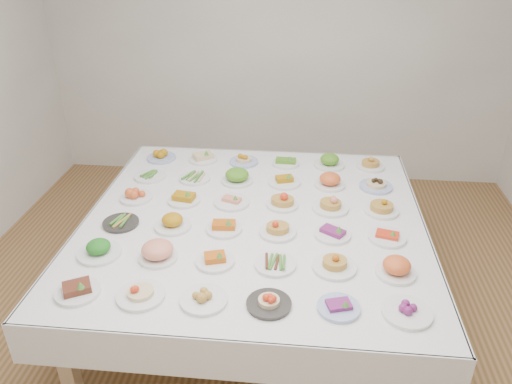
# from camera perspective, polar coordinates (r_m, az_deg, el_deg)

# --- Properties ---
(room_envelope) EXTENTS (5.02, 5.02, 2.81)m
(room_envelope) POSITION_cam_1_polar(r_m,az_deg,el_deg) (2.91, -0.05, 13.06)
(room_envelope) COLOR #96653E
(room_envelope) RESTS_ON ground
(display_table) EXTENTS (2.41, 2.41, 0.75)m
(display_table) POSITION_cam_1_polar(r_m,az_deg,el_deg) (3.59, -0.24, -3.83)
(display_table) COLOR white
(display_table) RESTS_ON ground
(dish_0) EXTENTS (0.25, 0.25, 0.11)m
(dish_0) POSITION_cam_1_polar(r_m,az_deg,el_deg) (3.03, -19.81, -10.13)
(dish_0) COLOR white
(dish_0) RESTS_ON display_table
(dish_1) EXTENTS (0.27, 0.27, 0.13)m
(dish_1) POSITION_cam_1_polar(r_m,az_deg,el_deg) (2.89, -13.13, -10.71)
(dish_1) COLOR white
(dish_1) RESTS_ON display_table
(dish_2) EXTENTS (0.26, 0.26, 0.10)m
(dish_2) POSITION_cam_1_polar(r_m,az_deg,el_deg) (2.82, -6.02, -11.73)
(dish_2) COLOR white
(dish_2) RESTS_ON display_table
(dish_3) EXTENTS (0.25, 0.25, 0.12)m
(dish_3) POSITION_cam_1_polar(r_m,az_deg,el_deg) (2.77, 1.49, -12.05)
(dish_3) COLOR #2C2927
(dish_3) RESTS_ON display_table
(dish_4) EXTENTS (0.23, 0.23, 0.09)m
(dish_4) POSITION_cam_1_polar(r_m,az_deg,el_deg) (2.79, 9.45, -12.55)
(dish_4) COLOR #4C66B2
(dish_4) RESTS_ON display_table
(dish_5) EXTENTS (0.27, 0.27, 0.10)m
(dish_5) POSITION_cam_1_polar(r_m,az_deg,el_deg) (2.85, 16.93, -12.61)
(dish_5) COLOR white
(dish_5) RESTS_ON display_table
(dish_6) EXTENTS (0.27, 0.27, 0.14)m
(dish_6) POSITION_cam_1_polar(r_m,az_deg,el_deg) (3.30, -17.58, -5.94)
(dish_6) COLOR white
(dish_6) RESTS_ON display_table
(dish_7) EXTENTS (0.24, 0.24, 0.15)m
(dish_7) POSITION_cam_1_polar(r_m,az_deg,el_deg) (3.17, -11.20, -6.47)
(dish_7) COLOR white
(dish_7) RESTS_ON display_table
(dish_8) EXTENTS (0.24, 0.24, 0.10)m
(dish_8) POSITION_cam_1_polar(r_m,az_deg,el_deg) (3.10, -4.72, -7.50)
(dish_8) COLOR white
(dish_8) RESTS_ON display_table
(dish_9) EXTENTS (0.25, 0.25, 0.06)m
(dish_9) POSITION_cam_1_polar(r_m,az_deg,el_deg) (3.08, 2.22, -8.10)
(dish_9) COLOR white
(dish_9) RESTS_ON display_table
(dish_10) EXTENTS (0.27, 0.27, 0.15)m
(dish_10) POSITION_cam_1_polar(r_m,az_deg,el_deg) (3.06, 9.03, -7.57)
(dish_10) COLOR white
(dish_10) RESTS_ON display_table
(dish_11) EXTENTS (0.24, 0.24, 0.14)m
(dish_11) POSITION_cam_1_polar(r_m,az_deg,el_deg) (3.09, 15.79, -8.03)
(dish_11) COLOR white
(dish_11) RESTS_ON display_table
(dish_12) EXTENTS (0.25, 0.25, 0.06)m
(dish_12) POSITION_cam_1_polar(r_m,az_deg,el_deg) (3.59, -15.21, -3.26)
(dish_12) COLOR #2C2927
(dish_12) RESTS_ON display_table
(dish_13) EXTENTS (0.25, 0.25, 0.13)m
(dish_13) POSITION_cam_1_polar(r_m,az_deg,el_deg) (3.47, -9.54, -3.21)
(dish_13) COLOR white
(dish_13) RESTS_ON display_table
(dish_14) EXTENTS (0.24, 0.24, 0.11)m
(dish_14) POSITION_cam_1_polar(r_m,az_deg,el_deg) (3.40, -3.69, -3.72)
(dish_14) COLOR white
(dish_14) RESTS_ON display_table
(dish_15) EXTENTS (0.25, 0.25, 0.13)m
(dish_15) POSITION_cam_1_polar(r_m,az_deg,el_deg) (3.36, 2.51, -3.93)
(dish_15) COLOR white
(dish_15) RESTS_ON display_table
(dish_16) EXTENTS (0.24, 0.24, 0.11)m
(dish_16) POSITION_cam_1_polar(r_m,az_deg,el_deg) (3.37, 8.78, -4.30)
(dish_16) COLOR white
(dish_16) RESTS_ON display_table
(dish_17) EXTENTS (0.25, 0.25, 0.10)m
(dish_17) POSITION_cam_1_polar(r_m,az_deg,el_deg) (3.42, 14.79, -4.71)
(dish_17) COLOR white
(dish_17) RESTS_ON display_table
(dish_18) EXTENTS (0.24, 0.24, 0.11)m
(dish_18) POSITION_cam_1_polar(r_m,az_deg,el_deg) (3.88, -13.61, -0.15)
(dish_18) COLOR white
(dish_18) RESTS_ON display_table
(dish_19) EXTENTS (0.24, 0.24, 0.11)m
(dish_19) POSITION_cam_1_polar(r_m,az_deg,el_deg) (3.78, -8.24, -0.53)
(dish_19) COLOR white
(dish_19) RESTS_ON display_table
(dish_20) EXTENTS (0.26, 0.26, 0.10)m
(dish_20) POSITION_cam_1_polar(r_m,az_deg,el_deg) (3.72, -2.81, -0.83)
(dish_20) COLOR white
(dish_20) RESTS_ON display_table
(dish_21) EXTENTS (0.24, 0.23, 0.15)m
(dish_21) POSITION_cam_1_polar(r_m,az_deg,el_deg) (3.67, 3.05, -0.64)
(dish_21) COLOR white
(dish_21) RESTS_ON display_table
(dish_22) EXTENTS (0.26, 0.26, 0.14)m
(dish_22) POSITION_cam_1_polar(r_m,az_deg,el_deg) (3.67, 8.54, -1.09)
(dish_22) COLOR white
(dish_22) RESTS_ON display_table
(dish_23) EXTENTS (0.25, 0.25, 0.14)m
(dish_23) POSITION_cam_1_polar(r_m,az_deg,el_deg) (3.71, 14.20, -1.42)
(dish_23) COLOR white
(dish_23) RESTS_ON display_table
(dish_24) EXTENTS (0.25, 0.25, 0.06)m
(dish_24) POSITION_cam_1_polar(r_m,az_deg,el_deg) (4.20, -12.02, 1.90)
(dish_24) COLOR white
(dish_24) RESTS_ON display_table
(dish_25) EXTENTS (0.25, 0.25, 0.06)m
(dish_25) POSITION_cam_1_polar(r_m,az_deg,el_deg) (4.10, -7.01, 1.72)
(dish_25) COLOR white
(dish_25) RESTS_ON display_table
(dish_26) EXTENTS (0.28, 0.28, 0.16)m
(dish_26) POSITION_cam_1_polar(r_m,az_deg,el_deg) (4.01, -2.18, 2.12)
(dish_26) COLOR white
(dish_26) RESTS_ON display_table
(dish_27) EXTENTS (0.26, 0.26, 0.11)m
(dish_27) POSITION_cam_1_polar(r_m,az_deg,el_deg) (4.01, 3.27, 1.53)
(dish_27) COLOR white
(dish_27) RESTS_ON display_table
(dish_28) EXTENTS (0.24, 0.24, 0.14)m
(dish_28) POSITION_cam_1_polar(r_m,az_deg,el_deg) (4.00, 8.47, 1.52)
(dish_28) COLOR white
(dish_28) RESTS_ON display_table
(dish_29) EXTENTS (0.26, 0.26, 0.13)m
(dish_29) POSITION_cam_1_polar(r_m,az_deg,el_deg) (4.04, 13.60, 1.19)
(dish_29) COLOR #4C66B2
(dish_29) RESTS_ON display_table
(dish_30) EXTENTS (0.25, 0.25, 0.11)m
(dish_30) POSITION_cam_1_polar(r_m,az_deg,el_deg) (4.51, -10.81, 4.26)
(dish_30) COLOR #4C66B2
(dish_30) RESTS_ON display_table
(dish_31) EXTENTS (0.24, 0.24, 0.11)m
(dish_31) POSITION_cam_1_polar(r_m,az_deg,el_deg) (4.43, -6.07, 4.12)
(dish_31) COLOR white
(dish_31) RESTS_ON display_table
(dish_32) EXTENTS (0.24, 0.24, 0.12)m
(dish_32) POSITION_cam_1_polar(r_m,az_deg,el_deg) (4.35, -1.41, 3.99)
(dish_32) COLOR #4C66B2
(dish_32) RESTS_ON display_table
(dish_33) EXTENTS (0.23, 0.23, 0.10)m
(dish_33) POSITION_cam_1_polar(r_m,az_deg,el_deg) (4.33, 3.43, 3.64)
(dish_33) COLOR white
(dish_33) RESTS_ON display_table
(dish_34) EXTENTS (0.26, 0.26, 0.15)m
(dish_34) POSITION_cam_1_polar(r_m,az_deg,el_deg) (4.33, 8.43, 3.81)
(dish_34) COLOR white
(dish_34) RESTS_ON display_table
(dish_35) EXTENTS (0.23, 0.23, 0.13)m
(dish_35) POSITION_cam_1_polar(r_m,az_deg,el_deg) (4.37, 12.99, 3.42)
(dish_35) COLOR white
(dish_35) RESTS_ON display_table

